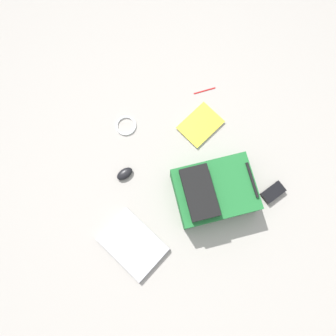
{
  "coord_description": "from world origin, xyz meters",
  "views": [
    {
      "loc": [
        0.32,
        -0.2,
        1.75
      ],
      "look_at": [
        -0.02,
        0.01,
        0.02
      ],
      "focal_mm": 32.75,
      "sensor_mm": 36.0,
      "label": 1
    }
  ],
  "objects_px": {
    "pen_black": "(205,90)",
    "cable_coil": "(126,126)",
    "backpack": "(213,191)",
    "computer_mouse": "(125,174)",
    "laptop": "(133,244)",
    "book_comic": "(200,125)",
    "power_brick": "(273,192)"
  },
  "relations": [
    {
      "from": "cable_coil",
      "to": "laptop",
      "type": "bearing_deg",
      "value": -26.09
    },
    {
      "from": "backpack",
      "to": "computer_mouse",
      "type": "xyz_separation_m",
      "value": [
        -0.35,
        -0.37,
        -0.07
      ]
    },
    {
      "from": "book_comic",
      "to": "computer_mouse",
      "type": "relative_size",
      "value": 2.77
    },
    {
      "from": "power_brick",
      "to": "pen_black",
      "type": "distance_m",
      "value": 0.74
    },
    {
      "from": "book_comic",
      "to": "power_brick",
      "type": "height_order",
      "value": "power_brick"
    },
    {
      "from": "book_comic",
      "to": "pen_black",
      "type": "relative_size",
      "value": 1.97
    },
    {
      "from": "book_comic",
      "to": "cable_coil",
      "type": "height_order",
      "value": "book_comic"
    },
    {
      "from": "laptop",
      "to": "book_comic",
      "type": "bearing_deg",
      "value": 119.88
    },
    {
      "from": "book_comic",
      "to": "computer_mouse",
      "type": "height_order",
      "value": "computer_mouse"
    },
    {
      "from": "cable_coil",
      "to": "backpack",
      "type": "bearing_deg",
      "value": 19.55
    },
    {
      "from": "backpack",
      "to": "book_comic",
      "type": "xyz_separation_m",
      "value": [
        -0.38,
        0.17,
        -0.08
      ]
    },
    {
      "from": "computer_mouse",
      "to": "power_brick",
      "type": "distance_m",
      "value": 0.86
    },
    {
      "from": "backpack",
      "to": "book_comic",
      "type": "bearing_deg",
      "value": 156.12
    },
    {
      "from": "backpack",
      "to": "computer_mouse",
      "type": "bearing_deg",
      "value": -133.75
    },
    {
      "from": "computer_mouse",
      "to": "cable_coil",
      "type": "xyz_separation_m",
      "value": [
        -0.26,
        0.15,
        -0.01
      ]
    },
    {
      "from": "computer_mouse",
      "to": "power_brick",
      "type": "xyz_separation_m",
      "value": [
        0.53,
        0.67,
        -0.0
      ]
    },
    {
      "from": "computer_mouse",
      "to": "power_brick",
      "type": "relative_size",
      "value": 0.76
    },
    {
      "from": "pen_black",
      "to": "book_comic",
      "type": "bearing_deg",
      "value": -39.18
    },
    {
      "from": "backpack",
      "to": "laptop",
      "type": "xyz_separation_m",
      "value": [
        0.01,
        -0.52,
        -0.07
      ]
    },
    {
      "from": "pen_black",
      "to": "cable_coil",
      "type": "bearing_deg",
      "value": -95.19
    },
    {
      "from": "laptop",
      "to": "cable_coil",
      "type": "bearing_deg",
      "value": 153.91
    },
    {
      "from": "laptop",
      "to": "pen_black",
      "type": "relative_size",
      "value": 2.79
    },
    {
      "from": "computer_mouse",
      "to": "cable_coil",
      "type": "bearing_deg",
      "value": 145.13
    },
    {
      "from": "computer_mouse",
      "to": "cable_coil",
      "type": "height_order",
      "value": "computer_mouse"
    },
    {
      "from": "backpack",
      "to": "book_comic",
      "type": "relative_size",
      "value": 1.8
    },
    {
      "from": "cable_coil",
      "to": "pen_black",
      "type": "relative_size",
      "value": 0.89
    },
    {
      "from": "cable_coil",
      "to": "computer_mouse",
      "type": "bearing_deg",
      "value": -30.4
    },
    {
      "from": "cable_coil",
      "to": "pen_black",
      "type": "bearing_deg",
      "value": 84.81
    },
    {
      "from": "laptop",
      "to": "cable_coil",
      "type": "xyz_separation_m",
      "value": [
        -0.62,
        0.31,
        -0.01
      ]
    },
    {
      "from": "pen_black",
      "to": "computer_mouse",
      "type": "bearing_deg",
      "value": -72.94
    },
    {
      "from": "laptop",
      "to": "computer_mouse",
      "type": "relative_size",
      "value": 3.91
    },
    {
      "from": "laptop",
      "to": "computer_mouse",
      "type": "distance_m",
      "value": 0.4
    }
  ]
}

